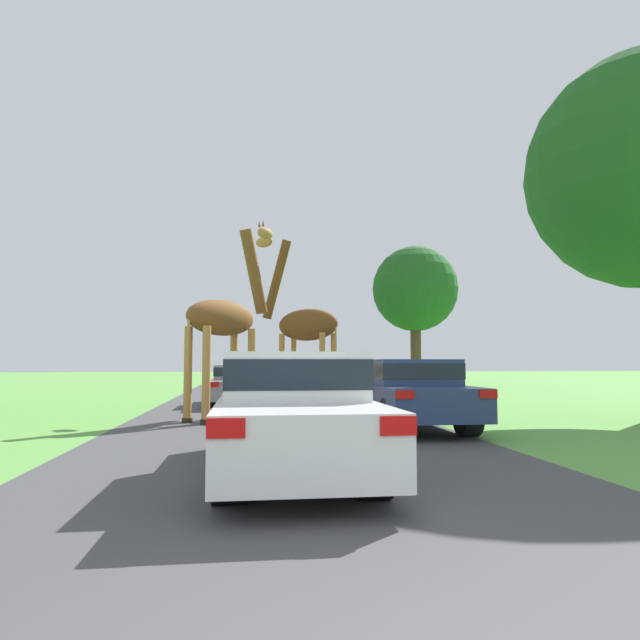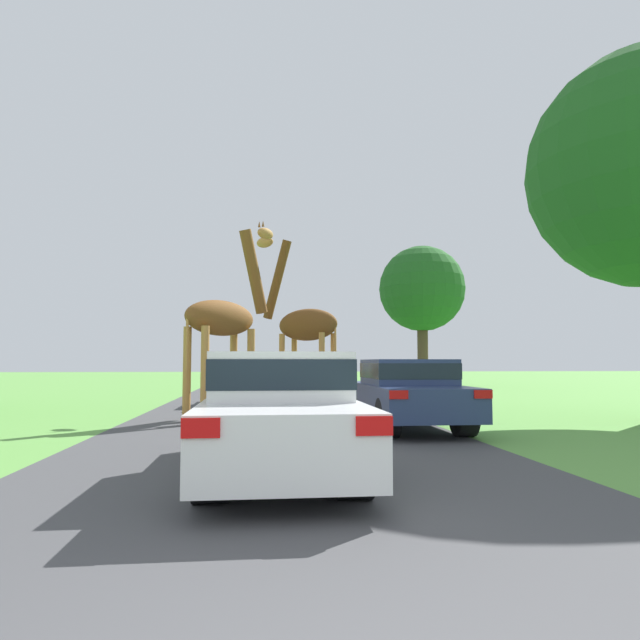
% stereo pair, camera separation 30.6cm
% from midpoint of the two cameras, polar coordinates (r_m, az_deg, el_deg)
% --- Properties ---
extents(road, '(6.83, 120.00, 0.00)m').
position_cam_midpoint_polar(road, '(31.74, -5.24, -6.68)').
color(road, '#424244').
rests_on(road, ground).
extents(giraffe_near_road, '(2.29, 2.05, 4.99)m').
position_cam_midpoint_polar(giraffe_near_road, '(14.89, -1.12, -0.54)').
color(giraffe_near_road, '#B77F3D').
rests_on(giraffe_near_road, ground).
extents(giraffe_companion, '(2.31, 2.49, 5.05)m').
position_cam_midpoint_polar(giraffe_companion, '(13.80, -8.83, -0.10)').
color(giraffe_companion, '#B77F3D').
rests_on(giraffe_companion, ground).
extents(car_lead_maroon, '(1.76, 4.69, 1.48)m').
position_cam_midpoint_polar(car_lead_maroon, '(7.14, -2.92, -8.97)').
color(car_lead_maroon, silver).
rests_on(car_lead_maroon, ground).
extents(car_queue_right, '(1.84, 4.05, 1.39)m').
position_cam_midpoint_polar(car_queue_right, '(30.06, -6.17, -5.38)').
color(car_queue_right, '#144C28').
rests_on(car_queue_right, ground).
extents(car_queue_left, '(1.73, 4.34, 1.28)m').
position_cam_midpoint_polar(car_queue_left, '(18.56, -7.31, -6.31)').
color(car_queue_left, gray).
rests_on(car_queue_left, ground).
extents(car_far_ahead, '(1.82, 4.00, 1.38)m').
position_cam_midpoint_polar(car_far_ahead, '(25.99, -1.87, -5.63)').
color(car_far_ahead, maroon).
rests_on(car_far_ahead, ground).
extents(car_verge_right, '(1.79, 4.39, 1.42)m').
position_cam_midpoint_polar(car_verge_right, '(12.00, 9.47, -7.03)').
color(car_verge_right, navy).
rests_on(car_verge_right, ground).
extents(tree_right_cluster, '(5.03, 5.03, 8.21)m').
position_cam_midpoint_polar(tree_right_cluster, '(34.17, 10.41, 3.03)').
color(tree_right_cluster, '#4C3828').
rests_on(tree_right_cluster, ground).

